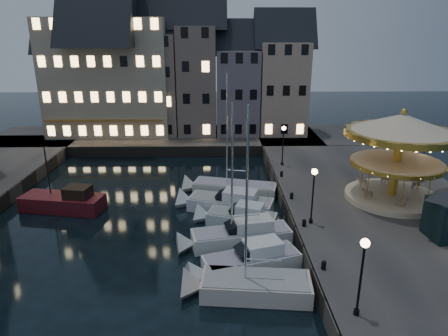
{
  "coord_description": "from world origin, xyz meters",
  "views": [
    {
      "loc": [
        0.44,
        -25.13,
        14.36
      ],
      "look_at": [
        1.0,
        8.0,
        3.2
      ],
      "focal_mm": 32.0,
      "sensor_mm": 36.0,
      "label": 1
    }
  ],
  "objects_px": {
    "motorboat_b": "(245,263)",
    "motorboat_c": "(236,236)",
    "bollard_b": "(304,222)",
    "red_fishing_boat": "(65,202)",
    "motorboat_a": "(246,287)",
    "streetlamp_c": "(283,140)",
    "bollard_d": "(282,173)",
    "bollard_a": "(324,265)",
    "motorboat_f": "(229,188)",
    "motorboat_e": "(226,203)",
    "motorboat_d": "(236,218)",
    "streetlamp_a": "(362,266)",
    "carousel": "(400,141)",
    "streetlamp_d": "(423,158)",
    "bollard_c": "(292,195)",
    "streetlamp_b": "(313,188)"
  },
  "relations": [
    {
      "from": "motorboat_b",
      "to": "motorboat_e",
      "type": "bearing_deg",
      "value": 96.42
    },
    {
      "from": "streetlamp_c",
      "to": "bollard_b",
      "type": "bearing_deg",
      "value": -92.45
    },
    {
      "from": "motorboat_b",
      "to": "motorboat_f",
      "type": "xyz_separation_m",
      "value": [
        -0.69,
        13.04,
        -0.11
      ]
    },
    {
      "from": "bollard_c",
      "to": "streetlamp_d",
      "type": "bearing_deg",
      "value": 11.86
    },
    {
      "from": "streetlamp_a",
      "to": "motorboat_e",
      "type": "height_order",
      "value": "streetlamp_a"
    },
    {
      "from": "streetlamp_d",
      "to": "motorboat_d",
      "type": "distance_m",
      "value": 17.6
    },
    {
      "from": "bollard_c",
      "to": "motorboat_d",
      "type": "distance_m",
      "value": 5.3
    },
    {
      "from": "motorboat_d",
      "to": "motorboat_f",
      "type": "height_order",
      "value": "motorboat_f"
    },
    {
      "from": "motorboat_c",
      "to": "bollard_a",
      "type": "bearing_deg",
      "value": -46.94
    },
    {
      "from": "motorboat_d",
      "to": "motorboat_f",
      "type": "xyz_separation_m",
      "value": [
        -0.41,
        6.62,
        -0.11
      ]
    },
    {
      "from": "motorboat_e",
      "to": "bollard_c",
      "type": "bearing_deg",
      "value": -6.89
    },
    {
      "from": "streetlamp_a",
      "to": "streetlamp_d",
      "type": "distance_m",
      "value": 20.41
    },
    {
      "from": "bollard_d",
      "to": "motorboat_f",
      "type": "bearing_deg",
      "value": -167.64
    },
    {
      "from": "bollard_b",
      "to": "motorboat_f",
      "type": "height_order",
      "value": "motorboat_f"
    },
    {
      "from": "motorboat_b",
      "to": "motorboat_c",
      "type": "xyz_separation_m",
      "value": [
        -0.46,
        3.41,
        0.04
      ]
    },
    {
      "from": "streetlamp_a",
      "to": "bollard_b",
      "type": "bearing_deg",
      "value": 93.61
    },
    {
      "from": "motorboat_b",
      "to": "bollard_d",
      "type": "bearing_deg",
      "value": 72.63
    },
    {
      "from": "streetlamp_d",
      "to": "bollard_c",
      "type": "bearing_deg",
      "value": -168.14
    },
    {
      "from": "streetlamp_b",
      "to": "motorboat_b",
      "type": "distance_m",
      "value": 7.35
    },
    {
      "from": "bollard_c",
      "to": "bollard_d",
      "type": "relative_size",
      "value": 1.0
    },
    {
      "from": "bollard_b",
      "to": "motorboat_f",
      "type": "relative_size",
      "value": 0.05
    },
    {
      "from": "bollard_b",
      "to": "red_fishing_boat",
      "type": "xyz_separation_m",
      "value": [
        -19.27,
        5.96,
        -0.91
      ]
    },
    {
      "from": "streetlamp_d",
      "to": "motorboat_c",
      "type": "height_order",
      "value": "motorboat_c"
    },
    {
      "from": "streetlamp_b",
      "to": "motorboat_b",
      "type": "relative_size",
      "value": 0.58
    },
    {
      "from": "red_fishing_boat",
      "to": "motorboat_f",
      "type": "bearing_deg",
      "value": 13.59
    },
    {
      "from": "motorboat_f",
      "to": "red_fishing_boat",
      "type": "distance_m",
      "value": 14.56
    },
    {
      "from": "motorboat_b",
      "to": "motorboat_f",
      "type": "bearing_deg",
      "value": 93.02
    },
    {
      "from": "bollard_d",
      "to": "motorboat_e",
      "type": "height_order",
      "value": "motorboat_e"
    },
    {
      "from": "streetlamp_c",
      "to": "bollard_c",
      "type": "xyz_separation_m",
      "value": [
        -0.6,
        -9.0,
        -2.41
      ]
    },
    {
      "from": "bollard_b",
      "to": "motorboat_e",
      "type": "distance_m",
      "value": 7.94
    },
    {
      "from": "bollard_c",
      "to": "red_fishing_boat",
      "type": "relative_size",
      "value": 0.08
    },
    {
      "from": "bollard_c",
      "to": "carousel",
      "type": "relative_size",
      "value": 0.07
    },
    {
      "from": "motorboat_a",
      "to": "streetlamp_c",
      "type": "bearing_deg",
      "value": 75.54
    },
    {
      "from": "bollard_d",
      "to": "bollard_b",
      "type": "bearing_deg",
      "value": -90.0
    },
    {
      "from": "streetlamp_a",
      "to": "carousel",
      "type": "bearing_deg",
      "value": 61.56
    },
    {
      "from": "streetlamp_a",
      "to": "motorboat_f",
      "type": "bearing_deg",
      "value": 106.86
    },
    {
      "from": "streetlamp_a",
      "to": "bollard_a",
      "type": "xyz_separation_m",
      "value": [
        -0.6,
        4.0,
        -2.41
      ]
    },
    {
      "from": "bollard_c",
      "to": "motorboat_f",
      "type": "distance_m",
      "value": 6.82
    },
    {
      "from": "bollard_d",
      "to": "carousel",
      "type": "bearing_deg",
      "value": -34.78
    },
    {
      "from": "bollard_d",
      "to": "motorboat_a",
      "type": "relative_size",
      "value": 0.05
    },
    {
      "from": "carousel",
      "to": "motorboat_c",
      "type": "bearing_deg",
      "value": -159.29
    },
    {
      "from": "bollard_c",
      "to": "red_fishing_boat",
      "type": "bearing_deg",
      "value": 177.16
    },
    {
      "from": "bollard_c",
      "to": "red_fishing_boat",
      "type": "xyz_separation_m",
      "value": [
        -19.27,
        0.96,
        -0.91
      ]
    },
    {
      "from": "bollard_b",
      "to": "motorboat_a",
      "type": "xyz_separation_m",
      "value": [
        -4.57,
        -6.06,
        -1.06
      ]
    },
    {
      "from": "bollard_b",
      "to": "motorboat_b",
      "type": "relative_size",
      "value": 0.08
    },
    {
      "from": "motorboat_b",
      "to": "motorboat_d",
      "type": "distance_m",
      "value": 6.43
    },
    {
      "from": "motorboat_e",
      "to": "bollard_d",
      "type": "bearing_deg",
      "value": 41.44
    },
    {
      "from": "streetlamp_d",
      "to": "bollard_c",
      "type": "xyz_separation_m",
      "value": [
        -11.9,
        -2.5,
        -2.41
      ]
    },
    {
      "from": "motorboat_f",
      "to": "carousel",
      "type": "bearing_deg",
      "value": -19.09
    },
    {
      "from": "motorboat_a",
      "to": "motorboat_d",
      "type": "xyz_separation_m",
      "value": [
        -0.13,
        8.81,
        0.1
      ]
    }
  ]
}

